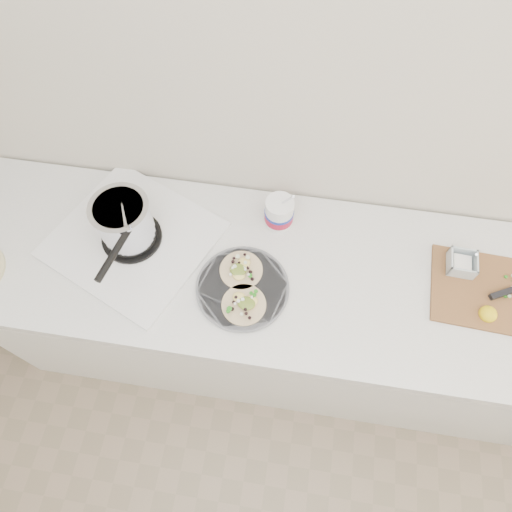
# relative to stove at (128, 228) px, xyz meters

# --- Properties ---
(counter) EXTENTS (2.44, 0.66, 0.90)m
(counter) POSITION_rel_stove_xyz_m (0.59, -0.03, -0.53)
(counter) COLOR silver
(counter) RESTS_ON ground
(stove) EXTENTS (0.67, 0.65, 0.25)m
(stove) POSITION_rel_stove_xyz_m (0.00, 0.00, 0.00)
(stove) COLOR silver
(stove) RESTS_ON counter
(taco_plate) EXTENTS (0.31, 0.31, 0.04)m
(taco_plate) POSITION_rel_stove_xyz_m (0.42, -0.13, -0.07)
(taco_plate) COLOR slate
(taco_plate) RESTS_ON counter
(tub) EXTENTS (0.10, 0.10, 0.23)m
(tub) POSITION_rel_stove_xyz_m (0.50, 0.15, -0.01)
(tub) COLOR white
(tub) RESTS_ON counter
(cutboard) EXTENTS (0.42, 0.31, 0.07)m
(cutboard) POSITION_rel_stove_xyz_m (1.24, -0.00, -0.07)
(cutboard) COLOR brown
(cutboard) RESTS_ON counter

